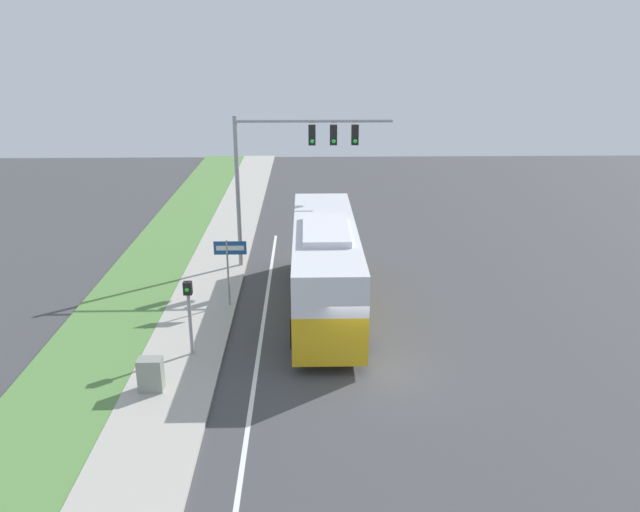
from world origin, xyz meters
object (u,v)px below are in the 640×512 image
at_px(pedestrian_signal, 189,306).
at_px(street_sign, 229,260).
at_px(bus, 325,261).
at_px(utility_cabinet, 151,374).
at_px(signal_gantry, 289,158).

height_order(pedestrian_signal, street_sign, street_sign).
bearing_deg(bus, street_sign, 176.57).
bearing_deg(street_sign, pedestrian_signal, -101.74).
bearing_deg(pedestrian_signal, street_sign, 78.26).
bearing_deg(pedestrian_signal, utility_cabinet, -109.89).
xyz_separation_m(signal_gantry, street_sign, (-2.32, -4.78, -3.22)).
height_order(signal_gantry, pedestrian_signal, signal_gantry).
bearing_deg(utility_cabinet, street_sign, 75.28).
distance_m(signal_gantry, pedestrian_signal, 10.12).
bearing_deg(street_sign, signal_gantry, 64.13).
distance_m(street_sign, utility_cabinet, 6.91).
relative_size(bus, street_sign, 3.85).
xyz_separation_m(signal_gantry, pedestrian_signal, (-3.19, -8.99, -3.37)).
xyz_separation_m(pedestrian_signal, street_sign, (0.87, 4.21, 0.15)).
height_order(street_sign, utility_cabinet, street_sign).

